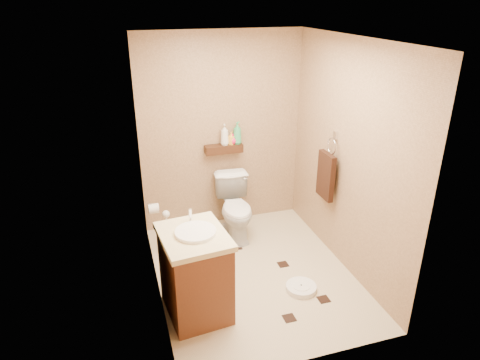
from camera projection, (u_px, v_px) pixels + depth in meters
name	position (u px, v px, depth m)	size (l,w,h in m)	color
ground	(254.00, 273.00, 4.58)	(2.50, 2.50, 0.00)	#C7B492
wall_back	(222.00, 133.00, 5.20)	(2.00, 0.04, 2.40)	#9F7C5A
wall_front	(313.00, 233.00, 3.01)	(2.00, 0.04, 2.40)	#9F7C5A
wall_left	(150.00, 182.00, 3.84)	(0.04, 2.50, 2.40)	#9F7C5A
wall_right	(347.00, 159.00, 4.38)	(0.04, 2.50, 2.40)	#9F7C5A
ceiling	(257.00, 39.00, 3.63)	(2.00, 2.50, 0.02)	white
wall_shelf	(224.00, 149.00, 5.20)	(0.46, 0.14, 0.10)	#3D2110
floor_accents	(257.00, 277.00, 4.52)	(1.14, 1.40, 0.01)	black
toilet	(236.00, 208.00, 5.18)	(0.41, 0.72, 0.74)	white
vanity	(195.00, 272.00, 3.88)	(0.63, 0.74, 0.97)	brown
bathroom_scale	(301.00, 288.00, 4.31)	(0.40, 0.40, 0.06)	white
toilet_brush	(168.00, 237.00, 4.91)	(0.12, 0.12, 0.52)	#1A6962
towel_ring	(326.00, 174.00, 4.67)	(0.12, 0.30, 0.76)	silver
toilet_paper	(154.00, 209.00, 4.66)	(0.12, 0.11, 0.12)	white
bottle_a	(225.00, 135.00, 5.14)	(0.10, 0.10, 0.26)	silver
bottle_b	(231.00, 138.00, 5.18)	(0.07, 0.07, 0.15)	yellow
bottle_c	(233.00, 139.00, 5.19)	(0.10, 0.10, 0.13)	#F71D4E
bottle_d	(237.00, 133.00, 5.18)	(0.10, 0.10, 0.27)	#37A564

